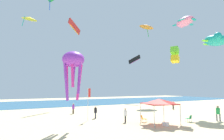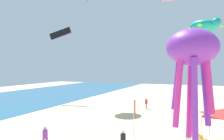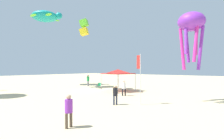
# 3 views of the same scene
# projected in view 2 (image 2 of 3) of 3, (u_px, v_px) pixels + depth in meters

# --- Properties ---
(ground) EXTENTS (120.00, 120.00, 0.10)m
(ground) POSITION_uv_depth(u_px,v_px,m) (214.00, 134.00, 20.58)
(ground) COLOR beige
(folding_chair_right_of_tent) EXTENTS (0.79, 0.81, 0.82)m
(folding_chair_right_of_tent) POSITION_uv_depth(u_px,v_px,m) (203.00, 139.00, 17.55)
(folding_chair_right_of_tent) COLOR black
(folding_chair_right_of_tent) RESTS_ON ground
(banner_flag) EXTENTS (0.36, 0.06, 4.11)m
(banner_flag) POSITION_uv_depth(u_px,v_px,m) (134.00, 125.00, 14.02)
(banner_flag) COLOR silver
(banner_flag) RESTS_ON ground
(person_far_stroller) EXTENTS (0.39, 0.44, 1.65)m
(person_far_stroller) POSITION_uv_depth(u_px,v_px,m) (45.00, 135.00, 16.77)
(person_far_stroller) COLOR brown
(person_far_stroller) RESTS_ON ground
(person_kite_handler) EXTENTS (0.42, 0.38, 1.59)m
(person_kite_handler) POSITION_uv_depth(u_px,v_px,m) (146.00, 102.00, 33.01)
(person_kite_handler) COLOR brown
(person_kite_handler) RESTS_ON ground
(person_watching_sky) EXTENTS (0.38, 0.42, 1.60)m
(person_watching_sky) POSITION_uv_depth(u_px,v_px,m) (123.00, 140.00, 15.92)
(person_watching_sky) COLOR #33384C
(person_watching_sky) RESTS_ON ground
(person_near_umbrella) EXTENTS (0.40, 0.40, 1.67)m
(person_near_umbrella) POSITION_uv_depth(u_px,v_px,m) (188.00, 138.00, 16.20)
(person_near_umbrella) COLOR black
(person_near_umbrella) RESTS_ON ground
(kite_parafoil_black) EXTENTS (1.89, 4.12, 2.56)m
(kite_parafoil_black) POSITION_uv_depth(u_px,v_px,m) (60.00, 33.00, 42.97)
(kite_parafoil_black) COLOR black
(kite_octopus_purple) EXTENTS (2.24, 2.24, 4.97)m
(kite_octopus_purple) POSITION_uv_depth(u_px,v_px,m) (192.00, 53.00, 9.82)
(kite_octopus_purple) COLOR purple
(kite_box_lime) EXTENTS (1.49, 1.42, 2.28)m
(kite_box_lime) POSITION_uv_depth(u_px,v_px,m) (205.00, 42.00, 22.59)
(kite_box_lime) COLOR #66D82D
(kite_turtle_teal) EXTENTS (5.72, 5.72, 2.03)m
(kite_turtle_teal) POSITION_uv_depth(u_px,v_px,m) (205.00, 26.00, 31.60)
(kite_turtle_teal) COLOR teal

